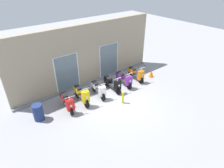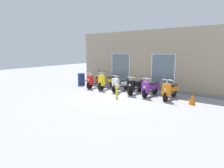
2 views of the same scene
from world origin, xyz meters
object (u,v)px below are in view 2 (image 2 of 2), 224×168
scooter_white (121,84)px  scooter_orange (170,90)px  trash_bin (81,79)px  scooter_purple (150,88)px  traffic_cone (192,99)px  curb_bollard (117,92)px  scooter_black (135,86)px  scooter_yellow (107,82)px  scooter_red (95,81)px

scooter_white → scooter_orange: size_ratio=1.02×
scooter_white → trash_bin: size_ratio=1.83×
scooter_purple → traffic_cone: scooter_purple is taller
trash_bin → curb_bollard: bearing=-20.1°
scooter_black → curb_bollard: size_ratio=2.33×
scooter_yellow → scooter_black: bearing=-0.9°
scooter_yellow → trash_bin: (-2.41, 0.09, -0.07)m
scooter_orange → curb_bollard: size_ratio=2.21×
scooter_red → scooter_black: size_ratio=0.93×
scooter_yellow → scooter_orange: (4.14, -0.01, -0.03)m
scooter_orange → trash_bin: size_ratio=1.78×
scooter_black → scooter_orange: (2.01, 0.02, 0.00)m
scooter_red → curb_bollard: size_ratio=2.17×
scooter_black → scooter_orange: scooter_orange is taller
scooter_red → scooter_white: 2.03m
scooter_purple → traffic_cone: size_ratio=3.04×
scooter_yellow → curb_bollard: bearing=-39.4°
scooter_orange → curb_bollard: (-2.39, -1.42, -0.12)m
scooter_red → trash_bin: bearing=173.6°
scooter_purple → trash_bin: 5.46m
scooter_black → scooter_purple: size_ratio=1.03×
scooter_white → curb_bollard: scooter_white is taller
scooter_yellow → scooter_orange: 4.14m
scooter_yellow → scooter_orange: bearing=-0.2°
scooter_purple → scooter_orange: (1.09, 0.04, -0.00)m
scooter_black → scooter_purple: (0.93, -0.02, 0.01)m
scooter_black → scooter_orange: size_ratio=1.06×
scooter_orange → traffic_cone: (1.15, -0.33, -0.21)m
scooter_yellow → scooter_orange: scooter_yellow is taller
scooter_white → scooter_black: scooter_black is taller
scooter_yellow → scooter_black: (2.12, -0.03, -0.04)m
scooter_white → scooter_purple: scooter_purple is taller
curb_bollard → scooter_black: bearing=74.8°
scooter_red → traffic_cone: bearing=-2.4°
scooter_white → scooter_yellow: bearing=179.9°
scooter_red → scooter_purple: bearing=0.4°
scooter_red → traffic_cone: size_ratio=2.92×
scooter_yellow → trash_bin: size_ratio=1.93×
trash_bin → scooter_black: bearing=-1.5°
traffic_cone → trash_bin: 7.71m
scooter_yellow → scooter_black: 2.13m
scooter_yellow → scooter_black: scooter_yellow is taller
scooter_black → curb_bollard: (-0.38, -1.40, -0.12)m
scooter_white → scooter_red: bearing=-177.8°
scooter_black → scooter_purple: bearing=-1.1°
scooter_red → scooter_yellow: (0.92, 0.08, 0.02)m
scooter_white → trash_bin: 3.51m
scooter_yellow → scooter_purple: (3.05, -0.05, -0.03)m
scooter_red → traffic_cone: scooter_red is taller
scooter_yellow → curb_bollard: size_ratio=2.38×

